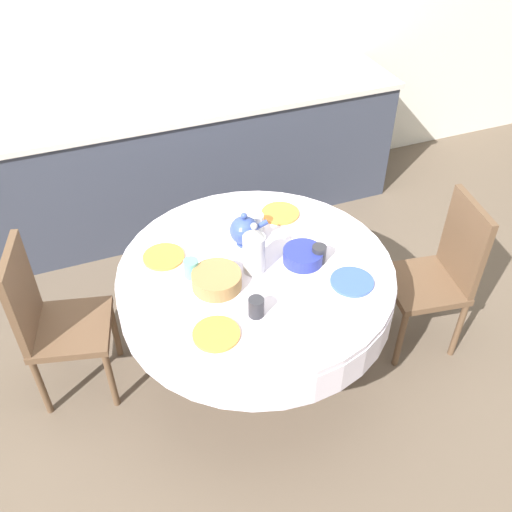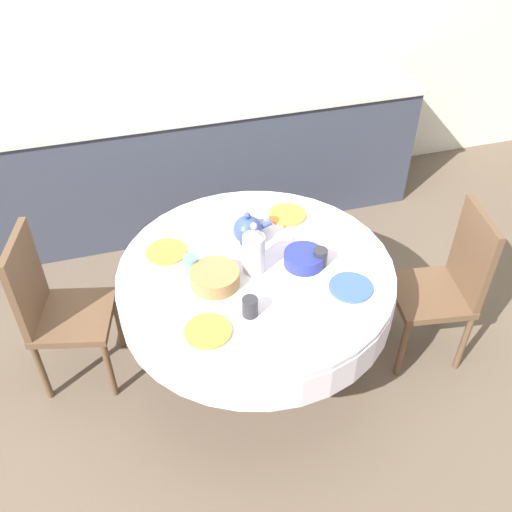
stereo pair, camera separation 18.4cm
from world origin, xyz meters
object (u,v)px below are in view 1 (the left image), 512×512
at_px(chair_left, 440,270).
at_px(teapot, 244,230).
at_px(chair_right, 51,318).
at_px(coffee_carafe, 254,250).

distance_m(chair_left, teapot, 1.12).
bearing_deg(chair_right, chair_left, 92.41).
distance_m(chair_left, coffee_carafe, 1.11).
relative_size(chair_right, teapot, 4.58).
distance_m(chair_right, teapot, 1.07).
bearing_deg(chair_left, chair_right, 87.59).
relative_size(chair_right, coffee_carafe, 3.30).
height_order(chair_left, chair_right, same).
bearing_deg(coffee_carafe, chair_right, 165.79).
xyz_separation_m(chair_right, coffee_carafe, (1.00, -0.25, 0.34)).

